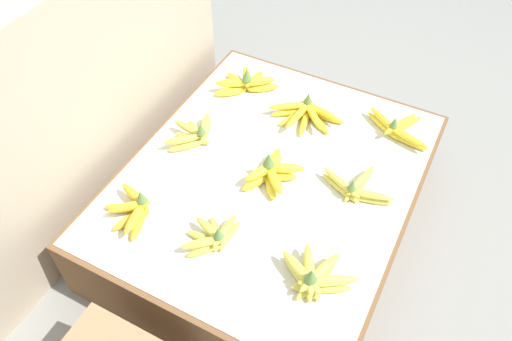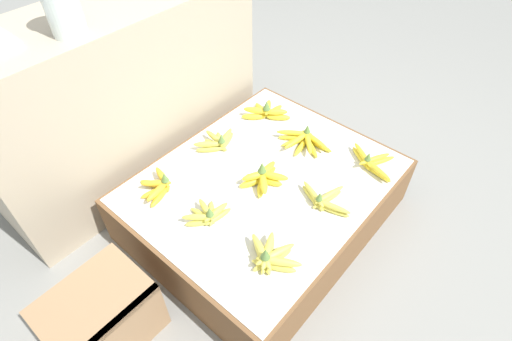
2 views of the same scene
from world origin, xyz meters
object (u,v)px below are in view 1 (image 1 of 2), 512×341
(banana_bunch_front_midright, at_px, (397,128))
(banana_bunch_middle_left, at_px, (214,237))
(banana_bunch_back_midleft, at_px, (195,134))
(banana_bunch_back_midright, at_px, (246,82))
(banana_bunch_middle_midleft, at_px, (272,173))
(banana_bunch_back_left, at_px, (134,209))
(banana_bunch_front_left, at_px, (313,277))
(banana_bunch_front_midleft, at_px, (356,188))
(banana_bunch_middle_midright, at_px, (306,113))

(banana_bunch_front_midright, distance_m, banana_bunch_middle_left, 0.75)
(banana_bunch_back_midleft, xyz_separation_m, banana_bunch_back_midright, (0.32, -0.03, 0.01))
(banana_bunch_front_midright, distance_m, banana_bunch_middle_midleft, 0.49)
(banana_bunch_back_left, height_order, banana_bunch_back_midleft, banana_bunch_back_left)
(banana_bunch_front_left, bearing_deg, banana_bunch_back_midright, 40.47)
(banana_bunch_front_left, distance_m, banana_bunch_back_left, 0.56)
(banana_bunch_front_left, xyz_separation_m, banana_bunch_front_midleft, (0.35, 0.00, -0.01))
(banana_bunch_front_left, bearing_deg, banana_bunch_middle_midright, 25.17)
(banana_bunch_front_midright, relative_size, banana_bunch_back_midright, 1.11)
(banana_bunch_front_left, distance_m, banana_bunch_middle_midright, 0.65)
(banana_bunch_middle_left, distance_m, banana_bunch_middle_midleft, 0.29)
(banana_bunch_front_midleft, xyz_separation_m, banana_bunch_back_left, (-0.38, 0.56, 0.00))
(banana_bunch_front_midright, height_order, banana_bunch_middle_left, banana_bunch_middle_left)
(banana_bunch_back_midright, bearing_deg, banana_bunch_front_midleft, -118.32)
(banana_bunch_front_midright, xyz_separation_m, banana_bunch_back_left, (-0.70, 0.59, 0.00))
(banana_bunch_middle_left, height_order, banana_bunch_back_left, banana_bunch_back_left)
(banana_bunch_front_midleft, relative_size, banana_bunch_middle_left, 1.34)
(banana_bunch_front_left, height_order, banana_bunch_back_midright, banana_bunch_back_midright)
(banana_bunch_front_midright, distance_m, banana_bunch_back_midleft, 0.70)
(banana_bunch_front_midleft, height_order, banana_bunch_back_midleft, banana_bunch_back_midleft)
(banana_bunch_middle_midleft, distance_m, banana_bunch_back_left, 0.43)
(banana_bunch_middle_midleft, distance_m, banana_bunch_middle_midright, 0.32)
(banana_bunch_front_midleft, bearing_deg, banana_bunch_back_midleft, 92.82)
(banana_bunch_middle_midright, height_order, banana_bunch_back_midleft, banana_bunch_back_midleft)
(banana_bunch_front_left, bearing_deg, banana_bunch_middle_midleft, 43.26)
(banana_bunch_front_midright, bearing_deg, banana_bunch_back_midright, 92.64)
(banana_bunch_front_left, xyz_separation_m, banana_bunch_back_left, (-0.03, 0.56, -0.00))
(banana_bunch_front_midleft, bearing_deg, banana_bunch_front_midright, -6.25)
(banana_bunch_middle_left, height_order, banana_bunch_back_midleft, banana_bunch_back_midleft)
(banana_bunch_back_midleft, bearing_deg, banana_bunch_middle_left, -140.50)
(banana_bunch_middle_left, relative_size, banana_bunch_back_left, 1.05)
(banana_bunch_front_left, distance_m, banana_bunch_front_midright, 0.67)
(banana_bunch_middle_midright, bearing_deg, banana_bunch_front_midleft, -131.75)
(banana_bunch_front_midright, xyz_separation_m, banana_bunch_middle_midleft, (-0.39, 0.29, 0.01))
(banana_bunch_front_midleft, bearing_deg, banana_bunch_middle_left, 140.25)
(banana_bunch_back_left, height_order, banana_bunch_back_midright, banana_bunch_back_midright)
(banana_bunch_middle_midright, relative_size, banana_bunch_back_midright, 1.20)
(banana_bunch_front_midleft, distance_m, banana_bunch_back_midleft, 0.57)
(banana_bunch_middle_left, bearing_deg, banana_bunch_back_midleft, 39.50)
(banana_bunch_front_left, bearing_deg, banana_bunch_front_midright, -2.61)
(banana_bunch_front_midleft, xyz_separation_m, banana_bunch_back_midright, (0.29, 0.54, 0.01))
(banana_bunch_front_left, bearing_deg, banana_bunch_middle_left, 91.83)
(banana_bunch_front_left, distance_m, banana_bunch_back_midright, 0.84)
(banana_bunch_front_midleft, distance_m, banana_bunch_middle_midleft, 0.27)
(banana_bunch_middle_midleft, height_order, banana_bunch_back_midleft, banana_bunch_middle_midleft)
(banana_bunch_middle_midright, bearing_deg, banana_bunch_front_midright, -76.56)
(banana_bunch_back_midright, bearing_deg, banana_bunch_back_midleft, 175.04)
(banana_bunch_back_midleft, bearing_deg, banana_bunch_middle_midleft, -97.84)
(banana_bunch_front_left, xyz_separation_m, banana_bunch_front_midright, (0.67, -0.03, -0.01))
(banana_bunch_front_midright, distance_m, banana_bunch_middle_midright, 0.32)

